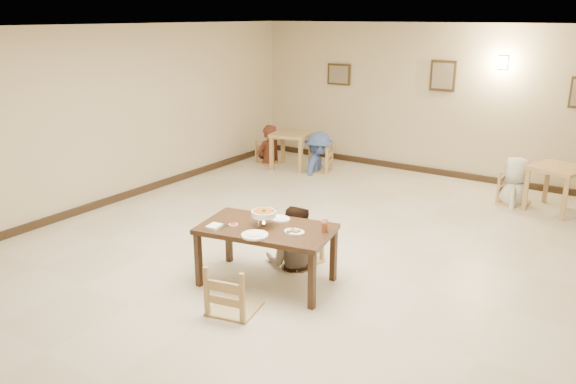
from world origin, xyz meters
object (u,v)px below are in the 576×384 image
Objects in this scene: chair_far at (299,225)px; bg_table_left at (291,139)px; bg_chair_lr at (319,147)px; bg_diner_a at (268,125)px; bg_diner_b at (319,132)px; bg_table_right at (558,175)px; main_table at (266,233)px; bg_chair_ll at (268,143)px; bg_chair_rl at (517,174)px; curry_warmer at (264,214)px; main_diner at (294,206)px; chair_near at (233,265)px; drink_glass at (325,226)px; bg_diner_c at (519,157)px.

chair_far reaches higher than bg_table_left.
bg_chair_lr is (0.63, 0.08, -0.10)m from bg_table_left.
bg_diner_b is at bearing 108.00° from bg_diner_a.
main_table is at bearing -117.16° from bg_table_right.
bg_diner_b reaches higher than bg_chair_ll.
bg_table_right is 4.53m from bg_chair_lr.
main_table is at bearing -72.21° from chair_far.
bg_chair_lr reaches higher than bg_table_left.
bg_chair_ll is (-3.33, 3.97, -0.05)m from chair_far.
curry_warmer is at bearing 159.29° from bg_chair_rl.
chair_far is 0.65× the size of main_diner.
main_diner is at bearing 12.01° from bg_chair_lr.
bg_diner_b is (-4.53, -0.03, 0.20)m from bg_table_right.
main_table is at bearing -96.04° from chair_near.
bg_table_right is at bearing -96.85° from bg_chair_rl.
chair_far is 5.19m from bg_diner_a.
bg_diner_b reaches higher than drink_glass.
chair_near is 0.66× the size of bg_diner_c.
bg_diner_b is (-2.07, 4.76, 0.18)m from main_table.
chair_near is at bearing 6.98° from bg_chair_lr.
drink_glass is at bearing -52.80° from bg_table_left.
bg_table_left is (-3.36, 4.43, -0.17)m from drink_glass.
curry_warmer is at bearing 8.72° from bg_chair_lr.
drink_glass is at bearing 9.46° from main_table.
bg_diner_b is at bearing 6.95° from bg_table_left.
bg_chair_lr is at bearing -0.00° from bg_diner_b.
bg_diner_b reaches higher than bg_table_right.
bg_table_left reaches higher than main_table.
bg_chair_ll is (-5.79, -0.07, -0.17)m from bg_table_right.
chair_far is at bearing -55.57° from bg_table_left.
bg_chair_rl is at bearing -132.34° from main_diner.
curry_warmer is 0.36× the size of bg_table_left.
bg_diner_b is (-2.74, 4.51, 0.04)m from drink_glass.
chair_near is at bearing -171.91° from bg_diner_b.
drink_glass is at bearing -21.50° from bg_diner_c.
bg_diner_b reaches higher than bg_diner_c.
chair_far is 1.06× the size of bg_table_right.
bg_table_right is at bearing -125.60° from chair_near.
curry_warmer is at bearing -161.00° from drink_glass.
bg_chair_lr is 3.89m from bg_chair_rl.
bg_diner_a is at bearing -74.30° from bg_chair_ll.
chair_far is 0.31m from main_diner.
bg_diner_b reaches higher than chair_far.
chair_far is at bearing 87.59° from curry_warmer.
bg_diner_c is at bearing -132.34° from main_diner.
bg_table_left is 0.86× the size of bg_chair_rl.
bg_chair_lr reaches higher than drink_glass.
main_diner is at bearing -56.44° from bg_table_left.
main_table is 1.82× the size of bg_chair_ll.
bg_diner_b is (0.00, 0.00, 0.31)m from bg_chair_lr.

